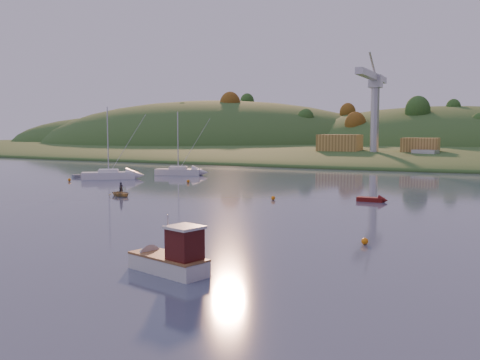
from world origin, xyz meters
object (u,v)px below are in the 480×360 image
at_px(grey_dinghy, 84,176).
at_px(sailboat_far, 178,171).
at_px(fishing_boat, 164,257).
at_px(red_tender, 376,200).
at_px(canoe, 121,193).
at_px(sailboat_near, 109,175).

bearing_deg(grey_dinghy, sailboat_far, -22.94).
xyz_separation_m(fishing_boat, grey_dinghy, (-49.30, 47.34, -0.60)).
relative_size(fishing_boat, grey_dinghy, 1.83).
height_order(red_tender, grey_dinghy, grey_dinghy).
distance_m(sailboat_far, red_tender, 46.54).
distance_m(canoe, grey_dinghy, 30.96).
height_order(canoe, red_tender, red_tender).
relative_size(sailboat_far, red_tender, 3.26).
bearing_deg(canoe, fishing_boat, -112.73).
bearing_deg(grey_dinghy, sailboat_near, -74.85).
distance_m(sailboat_far, canoe, 32.49).
xyz_separation_m(sailboat_near, grey_dinghy, (-6.72, 1.37, -0.53)).
bearing_deg(sailboat_near, sailboat_far, 26.03).
height_order(sailboat_far, grey_dinghy, sailboat_far).
bearing_deg(canoe, sailboat_far, 44.92).
distance_m(sailboat_near, grey_dinghy, 6.88).
relative_size(canoe, grey_dinghy, 0.98).
distance_m(fishing_boat, canoe, 37.57).
bearing_deg(grey_dinghy, canoe, -102.58).
height_order(sailboat_near, grey_dinghy, sailboat_near).
height_order(sailboat_near, sailboat_far, sailboat_near).
xyz_separation_m(fishing_boat, red_tender, (4.67, 36.47, -0.60)).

